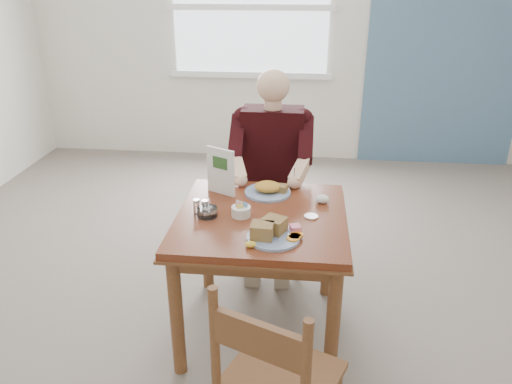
# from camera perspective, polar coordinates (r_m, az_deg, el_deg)

# --- Properties ---
(floor) EXTENTS (6.00, 6.00, 0.00)m
(floor) POSITION_cam_1_polar(r_m,az_deg,el_deg) (3.08, 0.55, -15.19)
(floor) COLOR #6F675A
(floor) RESTS_ON ground
(wall_back) EXTENTS (5.50, 0.00, 5.50)m
(wall_back) POSITION_cam_1_polar(r_m,az_deg,el_deg) (5.41, 3.85, 18.21)
(wall_back) COLOR silver
(wall_back) RESTS_ON ground
(accent_panel) EXTENTS (1.60, 0.02, 2.80)m
(accent_panel) POSITION_cam_1_polar(r_m,az_deg,el_deg) (5.55, 21.34, 16.87)
(accent_panel) COLOR slate
(accent_panel) RESTS_ON ground
(lemon_wedge) EXTENTS (0.06, 0.05, 0.03)m
(lemon_wedge) POSITION_cam_1_polar(r_m,az_deg,el_deg) (2.36, -0.60, -6.00)
(lemon_wedge) COLOR yellow
(lemon_wedge) RESTS_ON table
(napkin) EXTENTS (0.08, 0.07, 0.05)m
(napkin) POSITION_cam_1_polar(r_m,az_deg,el_deg) (2.82, 7.55, -0.78)
(napkin) COLOR white
(napkin) RESTS_ON table
(metal_dish) EXTENTS (0.09, 0.09, 0.01)m
(metal_dish) POSITION_cam_1_polar(r_m,az_deg,el_deg) (2.66, 6.31, -2.79)
(metal_dish) COLOR silver
(metal_dish) RESTS_ON table
(window) EXTENTS (1.72, 0.04, 1.42)m
(window) POSITION_cam_1_polar(r_m,az_deg,el_deg) (5.39, -0.64, 20.38)
(window) COLOR white
(window) RESTS_ON wall_back
(table) EXTENTS (0.92, 0.92, 0.75)m
(table) POSITION_cam_1_polar(r_m,az_deg,el_deg) (2.72, 0.60, -4.72)
(table) COLOR maroon
(table) RESTS_ON ground
(chair_far) EXTENTS (0.42, 0.42, 0.95)m
(chair_far) POSITION_cam_1_polar(r_m,az_deg,el_deg) (3.50, 1.84, -0.76)
(chair_far) COLOR brown
(chair_far) RESTS_ON ground
(diner) EXTENTS (0.53, 0.56, 1.39)m
(diner) POSITION_cam_1_polar(r_m,az_deg,el_deg) (3.29, 1.80, 3.84)
(diner) COLOR gray
(diner) RESTS_ON chair_far
(near_plate) EXTENTS (0.31, 0.31, 0.09)m
(near_plate) POSITION_cam_1_polar(r_m,az_deg,el_deg) (2.43, 1.83, -4.56)
(near_plate) COLOR white
(near_plate) RESTS_ON table
(far_plate) EXTENTS (0.32, 0.32, 0.07)m
(far_plate) POSITION_cam_1_polar(r_m,az_deg,el_deg) (2.91, 1.46, 0.32)
(far_plate) COLOR white
(far_plate) RESTS_ON table
(caddy) EXTENTS (0.12, 0.12, 0.08)m
(caddy) POSITION_cam_1_polar(r_m,az_deg,el_deg) (2.64, -1.72, -2.21)
(caddy) COLOR white
(caddy) RESTS_ON table
(shakers) EXTENTS (0.09, 0.05, 0.08)m
(shakers) POSITION_cam_1_polar(r_m,az_deg,el_deg) (2.67, -6.31, -1.70)
(shakers) COLOR white
(shakers) RESTS_ON table
(creamer) EXTENTS (0.14, 0.14, 0.05)m
(creamer) POSITION_cam_1_polar(r_m,az_deg,el_deg) (2.65, -5.59, -2.27)
(creamer) COLOR white
(creamer) RESTS_ON table
(menu) EXTENTS (0.17, 0.10, 0.28)m
(menu) POSITION_cam_1_polar(r_m,az_deg,el_deg) (2.87, -4.06, 2.40)
(menu) COLOR white
(menu) RESTS_ON table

